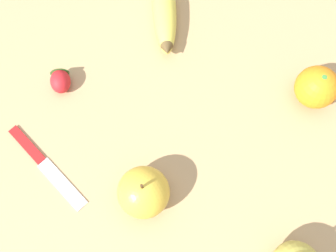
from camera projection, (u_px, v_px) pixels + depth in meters
The scene contains 6 objects.
ground_plane at pixel (195, 113), 0.69m from camera, with size 3.00×3.00×0.00m, color tan.
banana at pixel (164, 7), 0.75m from camera, with size 0.14×0.21×0.04m.
orange at pixel (317, 87), 0.67m from camera, with size 0.07×0.07×0.07m.
strawberry at pixel (60, 80), 0.70m from camera, with size 0.06×0.06×0.04m.
apple at pixel (144, 192), 0.61m from camera, with size 0.08×0.08×0.09m.
paring_knife at pixel (43, 163), 0.66m from camera, with size 0.18×0.09×0.01m.
Camera 1 is at (-0.07, 0.26, 0.64)m, focal length 42.00 mm.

